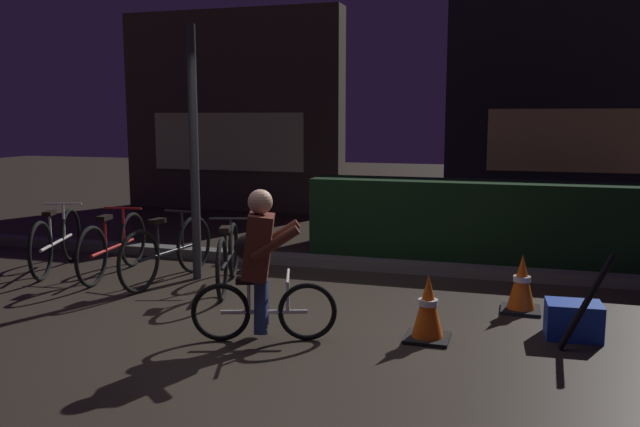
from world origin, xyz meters
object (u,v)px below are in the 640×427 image
Objects in this scene: parked_bike_center_right at (228,258)px; blue_crate at (573,320)px; traffic_cone_near at (428,308)px; parked_bike_left_mid at (113,246)px; parked_bike_leftmost at (57,241)px; closed_umbrella at (587,302)px; cyclist at (261,265)px; traffic_cone_far at (522,284)px; street_post at (194,155)px; parked_bike_center_left at (168,251)px.

blue_crate is (3.40, -0.62, -0.18)m from parked_bike_center_right.
traffic_cone_near is (2.25, -1.02, -0.07)m from parked_bike_center_right.
parked_bike_center_right is (1.49, -0.12, -0.02)m from parked_bike_left_mid.
parked_bike_leftmost reaches higher than parked_bike_left_mid.
cyclist is at bearing 164.92° from closed_umbrella.
parked_bike_left_mid is at bearing -112.47° from parked_bike_leftmost.
traffic_cone_far is at bearing 55.01° from traffic_cone_near.
traffic_cone_near reaches higher than traffic_cone_far.
parked_bike_leftmost reaches higher than closed_umbrella.
street_post is 3.29× the size of closed_umbrella.
parked_bike_leftmost is 0.97× the size of parked_bike_center_left.
parked_bike_center_right is 2.99m from traffic_cone_far.
parked_bike_left_mid is 1.93× the size of closed_umbrella.
parked_bike_leftmost is 3.62m from cyclist.
parked_bike_leftmost reaches higher than blue_crate.
parked_bike_left_mid is (0.81, -0.04, -0.01)m from parked_bike_leftmost.
blue_crate is 2.62m from cyclist.
traffic_cone_near is at bearing 159.75° from closed_umbrella.
parked_bike_leftmost is 5.29m from traffic_cone_far.
traffic_cone_near is (2.77, -1.30, -1.13)m from street_post.
street_post is 3.26m from traffic_cone_near.
cyclist is (3.25, -1.58, 0.28)m from parked_bike_leftmost.
blue_crate is at bearing 78.05° from closed_umbrella.
parked_bike_leftmost is at bearing 165.40° from traffic_cone_near.
parked_bike_center_right is 3.58m from closed_umbrella.
parked_bike_center_left is 4.21m from blue_crate.
street_post reaches higher than closed_umbrella.
parked_bike_left_mid is at bearing -170.78° from street_post.
traffic_cone_near is 0.44× the size of cyclist.
street_post is at bearing -105.68° from parked_bike_leftmost.
cyclist reaches higher than blue_crate.
parked_bike_left_mid reaches higher than parked_bike_center_right.
parked_bike_center_right is (0.51, -0.28, -1.07)m from street_post.
blue_crate is 0.35m from closed_umbrella.
parked_bike_left_mid is 4.95m from blue_crate.
street_post is 5.13× the size of traffic_cone_far.
blue_crate is at bearing -12.95° from street_post.
parked_bike_center_left is at bearing -136.89° from street_post.
parked_bike_center_left reaches higher than blue_crate.
parked_bike_leftmost is at bearing -176.33° from street_post.
street_post is 4.27m from closed_umbrella.
street_post reaches higher than parked_bike_center_left.
traffic_cone_far is (4.48, -0.09, -0.08)m from parked_bike_left_mid.
street_post is 1.70× the size of parked_bike_left_mid.
blue_crate is at bearing -92.81° from parked_bike_center_left.
closed_umbrella is (1.22, 0.15, 0.12)m from traffic_cone_near.
parked_bike_center_left is 0.75m from parked_bike_center_right.
blue_crate is (5.70, -0.79, -0.20)m from parked_bike_leftmost.
parked_bike_center_right reaches higher than traffic_cone_near.
parked_bike_center_left is at bearing 160.24° from traffic_cone_near.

